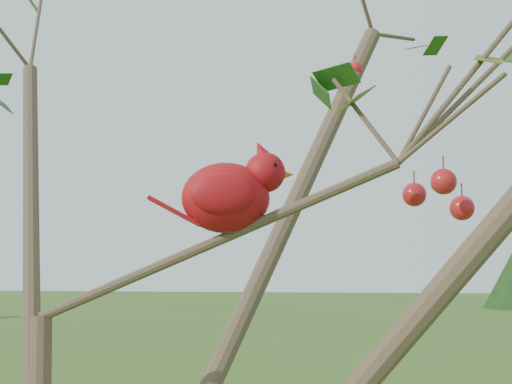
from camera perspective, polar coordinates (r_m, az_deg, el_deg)
crabapple_tree at (r=1.14m, az=-15.51°, el=-1.54°), size 2.35×2.05×2.95m
cardinal at (r=1.17m, az=-2.04°, el=-0.17°), size 0.24×0.14×0.17m
distant_trees at (r=24.19m, az=-0.16°, el=-6.87°), size 40.03×12.76×2.90m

